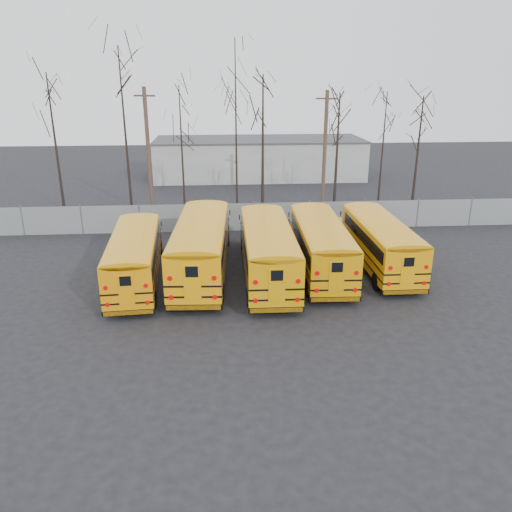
{
  "coord_description": "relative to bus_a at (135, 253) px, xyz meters",
  "views": [
    {
      "loc": [
        -2.4,
        -22.26,
        10.46
      ],
      "look_at": [
        -0.57,
        2.13,
        1.6
      ],
      "focal_mm": 35.0,
      "sensor_mm": 36.0,
      "label": 1
    }
  ],
  "objects": [
    {
      "name": "bus_d",
      "position": [
        10.07,
        0.92,
        0.1
      ],
      "size": [
        2.84,
        10.82,
        3.0
      ],
      "rotation": [
        0.0,
        0.0,
        -0.03
      ],
      "color": "black",
      "rests_on": "ground"
    },
    {
      "name": "distant_building",
      "position": [
        8.92,
        29.18,
        0.34
      ],
      "size": [
        22.0,
        8.0,
        4.0
      ],
      "primitive_type": "cube",
      "color": "beige",
      "rests_on": "ground"
    },
    {
      "name": "tree_6",
      "position": [
        13.2,
        11.26,
        3.0
      ],
      "size": [
        0.26,
        0.26,
        9.32
      ],
      "primitive_type": "cone",
      "color": "black",
      "rests_on": "ground"
    },
    {
      "name": "bus_a",
      "position": [
        0.0,
        0.0,
        0.0
      ],
      "size": [
        2.99,
        10.27,
        2.84
      ],
      "rotation": [
        0.0,
        0.0,
        0.07
      ],
      "color": "black",
      "rests_on": "ground"
    },
    {
      "name": "tree_5",
      "position": [
        7.72,
        11.1,
        3.62
      ],
      "size": [
        0.26,
        0.26,
        10.56
      ],
      "primitive_type": "cone",
      "color": "black",
      "rests_on": "ground"
    },
    {
      "name": "tree_8",
      "position": [
        19.84,
        12.66,
        2.87
      ],
      "size": [
        0.26,
        0.26,
        9.06
      ],
      "primitive_type": "cone",
      "color": "black",
      "rests_on": "ground"
    },
    {
      "name": "bus_b",
      "position": [
        3.48,
        0.83,
        0.23
      ],
      "size": [
        3.27,
        11.68,
        3.23
      ],
      "rotation": [
        0.0,
        0.0,
        -0.05
      ],
      "color": "black",
      "rests_on": "ground"
    },
    {
      "name": "tree_3",
      "position": [
        1.96,
        10.97,
        3.26
      ],
      "size": [
        0.26,
        0.26,
        9.85
      ],
      "primitive_type": "cone",
      "color": "black",
      "rests_on": "ground"
    },
    {
      "name": "ground",
      "position": [
        6.92,
        -2.82,
        -1.66
      ],
      "size": [
        120.0,
        120.0,
        0.0
      ],
      "primitive_type": "plane",
      "color": "black",
      "rests_on": "ground"
    },
    {
      "name": "bus_c",
      "position": [
        7.03,
        0.13,
        0.16
      ],
      "size": [
        2.69,
        11.14,
        3.11
      ],
      "rotation": [
        0.0,
        0.0,
        -0.01
      ],
      "color": "black",
      "rests_on": "ground"
    },
    {
      "name": "tree_1",
      "position": [
        -8.01,
        15.1,
        3.7
      ],
      "size": [
        0.26,
        0.26,
        10.73
      ],
      "primitive_type": "cone",
      "color": "black",
      "rests_on": "ground"
    },
    {
      "name": "utility_pole_right",
      "position": [
        12.86,
        13.99,
        3.19
      ],
      "size": [
        1.62,
        0.71,
        9.45
      ],
      "rotation": [
        0.0,
        0.0,
        -0.36
      ],
      "color": "#4E3D2C",
      "rests_on": "ground"
    },
    {
      "name": "tree_7",
      "position": [
        17.28,
        13.34,
        3.01
      ],
      "size": [
        0.26,
        0.26,
        9.35
      ],
      "primitive_type": "cone",
      "color": "black",
      "rests_on": "ground"
    },
    {
      "name": "bus_e",
      "position": [
        13.57,
        1.38,
        0.04
      ],
      "size": [
        2.41,
        10.39,
        2.9
      ],
      "rotation": [
        0.0,
        0.0,
        -0.0
      ],
      "color": "black",
      "rests_on": "ground"
    },
    {
      "name": "utility_pole_left",
      "position": [
        -0.77,
        13.74,
        3.33
      ],
      "size": [
        1.66,
        0.76,
        9.73
      ],
      "rotation": [
        0.0,
        0.0,
        -0.38
      ],
      "color": "#4F392C",
      "rests_on": "ground"
    },
    {
      "name": "fence",
      "position": [
        6.92,
        9.18,
        -0.66
      ],
      "size": [
        40.0,
        0.04,
        2.0
      ],
      "primitive_type": "cube",
      "color": "gray",
      "rests_on": "ground"
    },
    {
      "name": "tree_2",
      "position": [
        -2.45,
        14.12,
        4.59
      ],
      "size": [
        0.26,
        0.26,
        12.5
      ],
      "primitive_type": "cone",
      "color": "black",
      "rests_on": "ground"
    },
    {
      "name": "tree_4",
      "position": [
        5.85,
        12.03,
        4.82
      ],
      "size": [
        0.26,
        0.26,
        12.97
      ],
      "primitive_type": "cone",
      "color": "black",
      "rests_on": "ground"
    }
  ]
}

